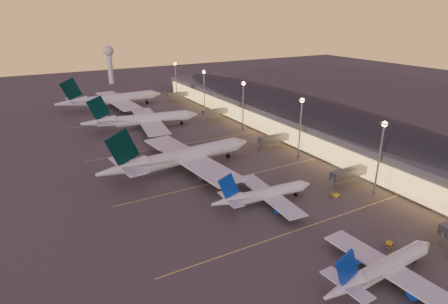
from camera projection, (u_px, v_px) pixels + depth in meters
ground at (292, 220)px, 112.44m from camera, size 700.00×700.00×0.00m
airliner_narrow_south at (383, 269)px, 85.79m from camera, size 37.68×33.66×13.47m
airliner_narrow_north at (264, 194)px, 121.10m from camera, size 36.88×33.00×13.17m
airliner_wide_near at (181, 157)px, 146.53m from camera, size 66.13×60.56×21.15m
airliner_wide_mid at (142, 120)px, 199.34m from camera, size 61.87×56.89×19.81m
airliner_wide_far at (112, 99)px, 242.88m from camera, size 69.04×62.92×22.10m
terminal_building at (297, 113)px, 196.98m from camera, size 56.35×255.00×17.46m
light_masts at (266, 106)px, 175.91m from camera, size 2.20×217.20×25.90m
radar_tower at (109, 58)px, 321.46m from camera, size 9.00×9.00×32.50m
lane_markings at (226, 174)px, 145.06m from camera, size 90.00×180.36×0.00m
baggage_tug_b at (388, 246)px, 99.39m from camera, size 4.00×2.95×1.12m
baggage_tug_c at (334, 195)px, 126.81m from camera, size 3.66×2.28×1.02m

